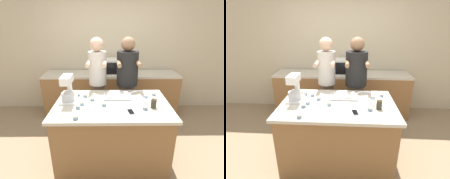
# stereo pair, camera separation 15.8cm
# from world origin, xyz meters

# --- Properties ---
(ground_plane) EXTENTS (16.00, 16.00, 0.00)m
(ground_plane) POSITION_xyz_m (0.00, 0.00, 0.00)
(ground_plane) COLOR #937A5B
(back_wall) EXTENTS (10.00, 0.06, 2.70)m
(back_wall) POSITION_xyz_m (0.00, 1.78, 1.35)
(back_wall) COLOR beige
(back_wall) RESTS_ON ground_plane
(island_counter) EXTENTS (1.54, 0.98, 0.91)m
(island_counter) POSITION_xyz_m (0.00, 0.00, 0.46)
(island_counter) COLOR olive
(island_counter) RESTS_ON ground_plane
(back_counter) EXTENTS (2.80, 0.60, 0.93)m
(back_counter) POSITION_xyz_m (0.00, 1.43, 0.46)
(back_counter) COLOR olive
(back_counter) RESTS_ON ground_plane
(person_left) EXTENTS (0.31, 0.49, 1.71)m
(person_left) POSITION_xyz_m (-0.23, 0.72, 0.92)
(person_left) COLOR brown
(person_left) RESTS_ON ground_plane
(person_right) EXTENTS (0.37, 0.52, 1.72)m
(person_right) POSITION_xyz_m (0.27, 0.72, 0.90)
(person_right) COLOR brown
(person_right) RESTS_ON ground_plane
(stand_mixer) EXTENTS (0.20, 0.30, 0.37)m
(stand_mixer) POSITION_xyz_m (-0.60, 0.07, 1.07)
(stand_mixer) COLOR white
(stand_mixer) RESTS_ON island_counter
(mixing_bowl) EXTENTS (0.28, 0.28, 0.13)m
(mixing_bowl) POSITION_xyz_m (0.38, -0.00, 0.98)
(mixing_bowl) COLOR #BCBCC1
(mixing_bowl) RESTS_ON island_counter
(baking_tray) EXTENTS (0.39, 0.29, 0.04)m
(baking_tray) POSITION_xyz_m (0.08, 0.21, 0.93)
(baking_tray) COLOR #BCBCC1
(baking_tray) RESTS_ON island_counter
(microwave_oven) EXTENTS (0.49, 0.39, 0.30)m
(microwave_oven) POSITION_xyz_m (0.07, 1.42, 1.07)
(microwave_oven) COLOR silver
(microwave_oven) RESTS_ON back_counter
(cell_phone) EXTENTS (0.10, 0.15, 0.01)m
(cell_phone) POSITION_xyz_m (0.22, -0.26, 0.91)
(cell_phone) COLOR silver
(cell_phone) RESTS_ON island_counter
(drinking_glass) EXTENTS (0.07, 0.07, 0.12)m
(drinking_glass) POSITION_xyz_m (0.53, -0.13, 0.97)
(drinking_glass) COLOR #332D1E
(drinking_glass) RESTS_ON island_counter
(cupcake_0) EXTENTS (0.06, 0.06, 0.06)m
(cupcake_0) POSITION_xyz_m (-0.42, -0.41, 0.94)
(cupcake_0) COLOR #759EC6
(cupcake_0) RESTS_ON island_counter
(cupcake_1) EXTENTS (0.06, 0.06, 0.06)m
(cupcake_1) POSITION_xyz_m (-0.39, 0.22, 0.94)
(cupcake_1) COLOR #759EC6
(cupcake_1) RESTS_ON island_counter
(cupcake_2) EXTENTS (0.06, 0.06, 0.06)m
(cupcake_2) POSITION_xyz_m (0.49, 0.19, 0.94)
(cupcake_2) COLOR #759EC6
(cupcake_2) RESTS_ON island_counter
(cupcake_3) EXTENTS (0.06, 0.06, 0.06)m
(cupcake_3) POSITION_xyz_m (-0.57, 0.27, 0.94)
(cupcake_3) COLOR #759EC6
(cupcake_3) RESTS_ON island_counter
(cupcake_4) EXTENTS (0.06, 0.06, 0.06)m
(cupcake_4) POSITION_xyz_m (-0.40, -0.05, 0.94)
(cupcake_4) COLOR #759EC6
(cupcake_4) RESTS_ON island_counter
(cupcake_5) EXTENTS (0.06, 0.06, 0.06)m
(cupcake_5) POSITION_xyz_m (-0.43, -0.14, 0.94)
(cupcake_5) COLOR #759EC6
(cupcake_5) RESTS_ON island_counter
(cupcake_6) EXTENTS (0.06, 0.06, 0.06)m
(cupcake_6) POSITION_xyz_m (0.41, -0.18, 0.94)
(cupcake_6) COLOR #759EC6
(cupcake_6) RESTS_ON island_counter
(cupcake_7) EXTENTS (0.06, 0.06, 0.06)m
(cupcake_7) POSITION_xyz_m (-0.50, 0.26, 0.94)
(cupcake_7) COLOR #759EC6
(cupcake_7) RESTS_ON island_counter
(cupcake_8) EXTENTS (0.06, 0.06, 0.06)m
(cupcake_8) POSITION_xyz_m (-0.11, -0.07, 0.94)
(cupcake_8) COLOR #759EC6
(cupcake_8) RESTS_ON island_counter
(cupcake_9) EXTENTS (0.06, 0.06, 0.06)m
(cupcake_9) POSITION_xyz_m (-0.28, 0.09, 0.94)
(cupcake_9) COLOR #759EC6
(cupcake_9) RESTS_ON island_counter
(cupcake_10) EXTENTS (0.06, 0.06, 0.06)m
(cupcake_10) POSITION_xyz_m (0.63, 0.27, 0.94)
(cupcake_10) COLOR #759EC6
(cupcake_10) RESTS_ON island_counter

